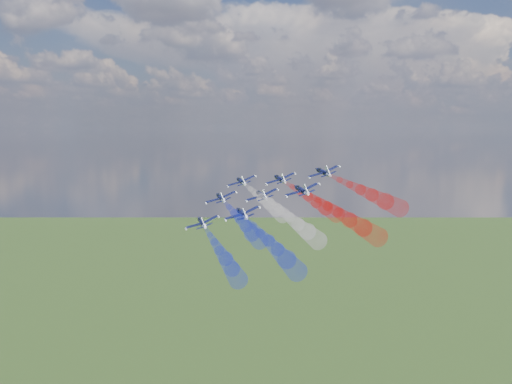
% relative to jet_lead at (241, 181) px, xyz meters
% --- Properties ---
extents(jet_lead, '(14.26, 14.60, 6.85)m').
position_rel_jet_lead_xyz_m(jet_lead, '(0.00, 0.00, 0.00)').
color(jet_lead, black).
extents(trail_lead, '(25.01, 31.96, 8.26)m').
position_rel_jet_lead_xyz_m(trail_lead, '(13.58, -18.45, -2.24)').
color(trail_lead, white).
extents(jet_inner_left, '(14.26, 14.60, 6.85)m').
position_rel_jet_lead_xyz_m(jet_inner_left, '(0.04, -14.04, -3.20)').
color(jet_inner_left, black).
extents(trail_inner_left, '(25.01, 31.96, 8.26)m').
position_rel_jet_lead_xyz_m(trail_inner_left, '(13.61, -32.50, -5.44)').
color(trail_inner_left, '#1928DA').
extents(jet_inner_right, '(14.26, 14.60, 6.85)m').
position_rel_jet_lead_xyz_m(jet_inner_right, '(13.03, -3.14, 1.36)').
color(jet_inner_right, black).
extents(trail_inner_right, '(25.01, 31.96, 8.26)m').
position_rel_jet_lead_xyz_m(trail_inner_right, '(26.61, -21.60, -0.88)').
color(trail_inner_right, red).
extents(jet_outer_left, '(14.26, 14.60, 6.85)m').
position_rel_jet_lead_xyz_m(jet_outer_left, '(0.69, -26.40, -8.02)').
color(jet_outer_left, black).
extents(trail_outer_left, '(25.01, 31.96, 8.26)m').
position_rel_jet_lead_xyz_m(trail_outer_left, '(14.27, -44.85, -10.27)').
color(trail_outer_left, '#1928DA').
extents(jet_center_third, '(14.26, 14.60, 6.85)m').
position_rel_jet_lead_xyz_m(jet_center_third, '(12.83, -16.75, -1.72)').
color(jet_center_third, black).
extents(trail_center_third, '(25.01, 31.96, 8.26)m').
position_rel_jet_lead_xyz_m(trail_center_third, '(26.41, -35.20, -3.97)').
color(trail_center_third, white).
extents(jet_outer_right, '(14.26, 14.60, 6.85)m').
position_rel_jet_lead_xyz_m(jet_outer_right, '(26.58, -7.91, 4.00)').
color(jet_outer_right, black).
extents(trail_outer_right, '(25.01, 31.96, 8.26)m').
position_rel_jet_lead_xyz_m(trail_outer_right, '(40.15, -26.37, 1.75)').
color(trail_outer_right, red).
extents(jet_rear_left, '(14.26, 14.60, 6.85)m').
position_rel_jet_lead_xyz_m(jet_rear_left, '(12.69, -29.14, -4.69)').
color(jet_rear_left, black).
extents(trail_rear_left, '(25.01, 31.96, 8.26)m').
position_rel_jet_lead_xyz_m(trail_rear_left, '(26.27, -47.60, -6.94)').
color(trail_rear_left, '#1928DA').
extents(jet_rear_right, '(14.26, 14.60, 6.85)m').
position_rel_jet_lead_xyz_m(jet_rear_right, '(24.59, -20.21, 0.42)').
color(jet_rear_right, black).
extents(trail_rear_right, '(25.01, 31.96, 8.26)m').
position_rel_jet_lead_xyz_m(trail_rear_right, '(38.16, -38.66, -1.82)').
color(trail_rear_right, red).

